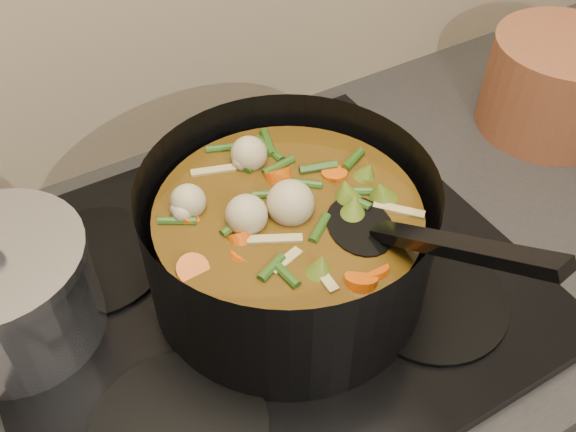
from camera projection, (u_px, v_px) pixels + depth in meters
stovetop at (258, 285)px, 0.78m from camera, size 0.62×0.54×0.03m
stockpot at (289, 240)px, 0.72m from camera, size 0.33×0.43×0.24m
saucepan at (8, 292)px, 0.68m from camera, size 0.19×0.19×0.16m
terracotta_crock at (555, 85)px, 0.97m from camera, size 0.28×0.28×0.15m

